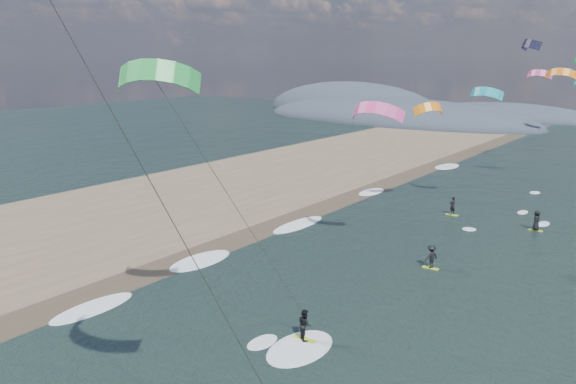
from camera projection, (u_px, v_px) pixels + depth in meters
The scene contains 8 objects.
sand_strip at pixel (34, 242), 42.89m from camera, with size 26.00×240.00×0.00m, color brown.
wet_sand_strip at pixel (132, 279), 35.80m from camera, with size 3.00×240.00×0.00m, color #382D23.
coastal_hills at pixel (389, 116), 130.64m from camera, with size 80.00×41.00×15.00m.
kitesurfer_near_a at pixel (64, 40), 10.83m from camera, with size 7.92×8.36×18.15m.
kitesurfer_near_b at pixel (205, 169), 24.13m from camera, with size 6.99×8.89×14.36m.
far_kitesurfers at pixel (474, 232), 42.70m from camera, with size 8.25×14.28×1.71m.
bg_kite_field at pixel (535, 73), 61.80m from camera, with size 10.77×70.74×6.71m.
shoreline_surf at pixel (200, 262), 38.75m from camera, with size 2.40×79.40×0.11m.
Camera 1 is at (16.24, -10.49, 13.95)m, focal length 35.00 mm.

